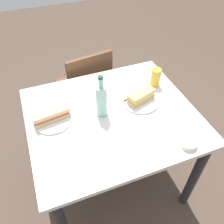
% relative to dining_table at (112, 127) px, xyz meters
% --- Properties ---
extents(ground_plane, '(8.00, 8.00, 0.00)m').
position_rel_dining_table_xyz_m(ground_plane, '(0.00, 0.00, -0.64)').
color(ground_plane, '#47382D').
extents(dining_table, '(1.02, 0.89, 0.76)m').
position_rel_dining_table_xyz_m(dining_table, '(0.00, 0.00, 0.00)').
color(dining_table, silver).
rests_on(dining_table, ground).
extents(chair_far, '(0.45, 0.45, 0.85)m').
position_rel_dining_table_xyz_m(chair_far, '(0.01, 0.64, -0.15)').
color(chair_far, brown).
rests_on(chair_far, ground).
extents(plate_near, '(0.23, 0.23, 0.01)m').
position_rel_dining_table_xyz_m(plate_near, '(-0.35, 0.08, 0.13)').
color(plate_near, white).
rests_on(plate_near, dining_table).
extents(baguette_sandwich_near, '(0.22, 0.10, 0.07)m').
position_rel_dining_table_xyz_m(baguette_sandwich_near, '(-0.35, 0.08, 0.17)').
color(baguette_sandwich_near, '#DBB77A').
rests_on(baguette_sandwich_near, plate_near).
extents(knife_near, '(0.18, 0.04, 0.01)m').
position_rel_dining_table_xyz_m(knife_near, '(-0.37, 0.13, 0.14)').
color(knife_near, silver).
rests_on(knife_near, plate_near).
extents(plate_far, '(0.23, 0.23, 0.01)m').
position_rel_dining_table_xyz_m(plate_far, '(0.21, 0.04, 0.13)').
color(plate_far, white).
rests_on(plate_far, dining_table).
extents(baguette_sandwich_far, '(0.19, 0.12, 0.07)m').
position_rel_dining_table_xyz_m(baguette_sandwich_far, '(0.21, 0.04, 0.17)').
color(baguette_sandwich_far, tan).
rests_on(baguette_sandwich_far, plate_far).
extents(knife_far, '(0.18, 0.05, 0.01)m').
position_rel_dining_table_xyz_m(knife_far, '(0.18, 0.08, 0.14)').
color(knife_far, silver).
rests_on(knife_far, plate_far).
extents(water_bottle, '(0.07, 0.07, 0.28)m').
position_rel_dining_table_xyz_m(water_bottle, '(-0.06, 0.03, 0.23)').
color(water_bottle, '#99C6B7').
rests_on(water_bottle, dining_table).
extents(beer_glass, '(0.07, 0.07, 0.13)m').
position_rel_dining_table_xyz_m(beer_glass, '(0.38, 0.16, 0.19)').
color(beer_glass, gold).
rests_on(beer_glass, dining_table).
extents(olive_bowl, '(0.09, 0.09, 0.03)m').
position_rel_dining_table_xyz_m(olive_bowl, '(0.30, -0.37, 0.14)').
color(olive_bowl, silver).
rests_on(olive_bowl, dining_table).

